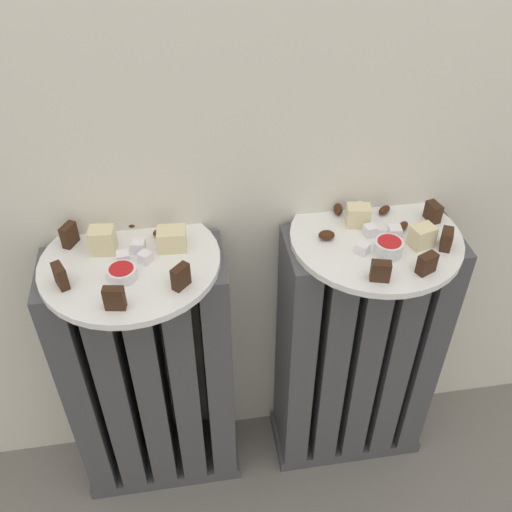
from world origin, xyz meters
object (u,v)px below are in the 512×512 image
(plate_right, at_px, (375,238))
(jam_bowl_left, at_px, (122,273))
(jam_bowl_right, at_px, (389,247))
(plate_left, at_px, (130,262))
(fork, at_px, (381,246))
(radiator_right, at_px, (356,355))
(radiator_left, at_px, (152,380))

(plate_right, xyz_separation_m, jam_bowl_left, (-0.43, -0.04, 0.02))
(plate_right, relative_size, jam_bowl_right, 6.24)
(plate_left, distance_m, fork, 0.42)
(plate_right, bearing_deg, plate_left, 180.00)
(radiator_right, height_order, plate_left, plate_left)
(radiator_left, xyz_separation_m, fork, (0.41, -0.03, 0.31))
(radiator_right, distance_m, fork, 0.31)
(plate_right, distance_m, fork, 0.03)
(radiator_right, distance_m, plate_right, 0.31)
(radiator_left, relative_size, plate_left, 2.00)
(radiator_left, height_order, jam_bowl_left, jam_bowl_left)
(radiator_right, distance_m, jam_bowl_right, 0.33)
(plate_left, bearing_deg, plate_right, 0.00)
(plate_right, relative_size, fork, 3.05)
(radiator_left, xyz_separation_m, plate_left, (-0.00, -0.00, 0.31))
(radiator_left, height_order, radiator_right, same)
(radiator_left, bearing_deg, jam_bowl_right, -6.97)
(plate_left, distance_m, plate_right, 0.42)
(radiator_left, bearing_deg, plate_left, -116.57)
(plate_right, relative_size, jam_bowl_left, 6.37)
(jam_bowl_left, relative_size, jam_bowl_right, 0.98)
(plate_right, bearing_deg, radiator_left, 180.00)
(fork, bearing_deg, plate_right, 86.29)
(plate_right, bearing_deg, radiator_right, 63.43)
(jam_bowl_right, bearing_deg, plate_left, 173.03)
(jam_bowl_left, relative_size, fork, 0.48)
(plate_left, bearing_deg, fork, -4.31)
(radiator_left, bearing_deg, jam_bowl_left, -102.56)
(radiator_left, height_order, plate_left, plate_left)
(radiator_right, height_order, plate_right, plate_right)
(radiator_left, xyz_separation_m, jam_bowl_left, (-0.01, -0.04, 0.32))
(plate_right, distance_m, jam_bowl_left, 0.43)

